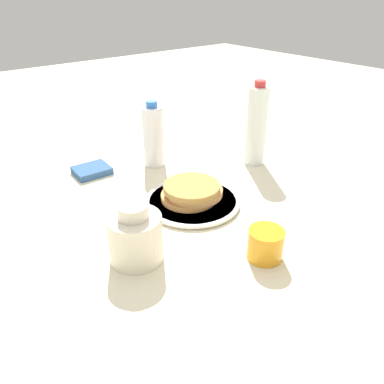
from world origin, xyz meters
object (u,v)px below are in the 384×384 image
pancake_stack (192,192)px  cream_jug (135,236)px  plate (192,201)px  water_bottle_mid (153,136)px  water_bottle_near (256,126)px  juice_glass (265,244)px

pancake_stack → cream_jug: bearing=23.3°
plate → cream_jug: cream_jug is taller
pancake_stack → water_bottle_mid: (-0.06, -0.26, 0.06)m
pancake_stack → water_bottle_near: (-0.31, -0.07, 0.09)m
plate → juice_glass: bearing=85.6°
juice_glass → cream_jug: 0.26m
water_bottle_mid → juice_glass: bearing=81.3°
pancake_stack → cream_jug: cream_jug is taller
juice_glass → water_bottle_near: water_bottle_near is taller
water_bottle_mid → cream_jug: bearing=51.2°
water_bottle_near → water_bottle_mid: 0.31m
plate → water_bottle_near: bearing=-167.1°
cream_jug → plate: bearing=-156.6°
cream_jug → water_bottle_mid: (-0.28, -0.35, 0.04)m
juice_glass → water_bottle_mid: (-0.08, -0.52, 0.06)m
plate → water_bottle_mid: water_bottle_mid is taller
pancake_stack → juice_glass: bearing=85.6°
pancake_stack → cream_jug: (0.22, 0.10, 0.02)m
plate → cream_jug: size_ratio=1.88×
pancake_stack → water_bottle_near: bearing=-167.1°
plate → pancake_stack: 0.03m
cream_jug → water_bottle_near: size_ratio=0.50×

